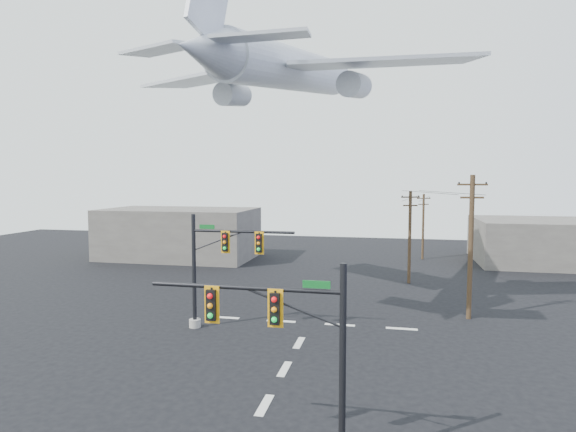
% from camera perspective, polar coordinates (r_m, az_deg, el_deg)
% --- Properties ---
extents(ground, '(120.00, 120.00, 0.00)m').
position_cam_1_polar(ground, '(22.18, -2.80, -21.50)').
color(ground, black).
rests_on(ground, ground).
extents(lane_markings, '(14.00, 21.20, 0.01)m').
position_cam_1_polar(lane_markings, '(26.94, 0.22, -16.62)').
color(lane_markings, silver).
rests_on(lane_markings, ground).
extents(signal_mast_near, '(7.21, 0.76, 6.92)m').
position_cam_1_polar(signal_mast_near, '(17.06, 1.22, -16.02)').
color(signal_mast_near, gray).
rests_on(signal_mast_near, ground).
extents(signal_mast_far, '(7.01, 0.82, 7.43)m').
position_cam_1_polar(signal_mast_far, '(31.30, -8.69, -6.12)').
color(signal_mast_far, gray).
rests_on(signal_mast_far, ground).
extents(utility_pole_a, '(1.99, 0.33, 9.95)m').
position_cam_1_polar(utility_pole_a, '(35.28, 20.84, -3.14)').
color(utility_pole_a, '#422F1C').
rests_on(utility_pole_a, ground).
extents(utility_pole_b, '(1.70, 0.60, 8.57)m').
position_cam_1_polar(utility_pole_b, '(45.71, 14.23, -2.21)').
color(utility_pole_b, '#422F1C').
rests_on(utility_pole_b, ground).
extents(utility_pole_c, '(1.59, 0.47, 7.85)m').
position_cam_1_polar(utility_pole_c, '(59.76, 15.72, -1.05)').
color(utility_pole_c, '#422F1C').
rests_on(utility_pole_c, ground).
extents(power_lines, '(5.32, 24.81, 1.01)m').
position_cam_1_polar(power_lines, '(46.97, 15.94, 2.29)').
color(power_lines, black).
extents(airliner, '(27.54, 29.41, 7.72)m').
position_cam_1_polar(airliner, '(38.30, 0.44, 16.93)').
color(airliner, silver).
extents(building_left, '(18.00, 10.00, 6.00)m').
position_cam_1_polar(building_left, '(60.18, -12.77, -2.01)').
color(building_left, '#66615A').
rests_on(building_left, ground).
extents(building_right, '(14.00, 12.00, 5.00)m').
position_cam_1_polar(building_right, '(62.04, 27.72, -2.69)').
color(building_right, '#66615A').
rests_on(building_right, ground).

